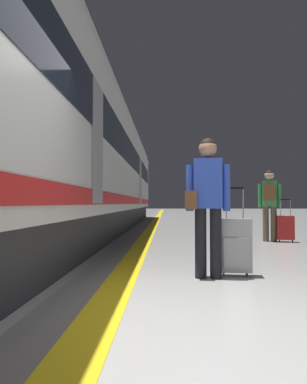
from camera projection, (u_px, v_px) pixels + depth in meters
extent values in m
plane|color=#B7B7B2|center=(181.00, 313.00, 3.01)|extent=(120.00, 120.00, 0.00)
cube|color=yellow|center=(151.00, 229.00, 13.03)|extent=(0.36, 80.00, 0.01)
cube|color=slate|center=(142.00, 229.00, 13.04)|extent=(0.58, 80.00, 0.01)
cube|color=#38383D|center=(73.00, 223.00, 10.18)|extent=(2.67, 26.14, 0.70)
cube|color=silver|center=(73.00, 159.00, 10.24)|extent=(2.90, 27.23, 2.90)
cylinder|color=silver|center=(73.00, 109.00, 10.28)|extent=(2.84, 26.69, 2.84)
cube|color=black|center=(73.00, 146.00, 10.25)|extent=(2.93, 25.60, 0.80)
cube|color=red|center=(73.00, 200.00, 10.20)|extent=(2.94, 26.69, 0.24)
cone|color=silver|center=(128.00, 189.00, 25.13)|extent=(2.75, 2.60, 2.75)
cube|color=gray|center=(98.00, 143.00, 6.10)|extent=(0.02, 0.90, 2.00)
cube|color=gray|center=(140.00, 181.00, 16.30)|extent=(0.02, 0.90, 2.00)
cylinder|color=black|center=(216.00, 243.00, 4.41)|extent=(0.14, 0.14, 0.84)
cylinder|color=black|center=(201.00, 243.00, 4.43)|extent=(0.14, 0.14, 0.84)
cube|color=blue|center=(208.00, 184.00, 4.44)|extent=(0.36, 0.24, 0.60)
cylinder|color=blue|center=(226.00, 188.00, 4.40)|extent=(0.09, 0.09, 0.56)
cylinder|color=blue|center=(190.00, 188.00, 4.46)|extent=(0.09, 0.09, 0.56)
sphere|color=#A37556|center=(208.00, 148.00, 4.45)|extent=(0.22, 0.22, 0.22)
sphere|color=black|center=(208.00, 146.00, 4.45)|extent=(0.20, 0.20, 0.20)
cube|color=brown|center=(191.00, 200.00, 4.43)|extent=(0.17, 0.29, 0.22)
cube|color=#9E9EA3|center=(235.00, 245.00, 4.53)|extent=(0.40, 0.25, 0.65)
cube|color=#9E9EA3|center=(237.00, 253.00, 4.41)|extent=(0.31, 0.04, 0.36)
cylinder|color=black|center=(247.00, 273.00, 4.57)|extent=(0.02, 0.06, 0.06)
cylinder|color=black|center=(224.00, 273.00, 4.60)|extent=(0.02, 0.06, 0.06)
cylinder|color=gray|center=(243.00, 203.00, 4.59)|extent=(0.02, 0.02, 0.38)
cylinder|color=gray|center=(226.00, 203.00, 4.61)|extent=(0.02, 0.02, 0.38)
cube|color=black|center=(235.00, 188.00, 4.61)|extent=(0.22, 0.04, 0.02)
cylinder|color=brown|center=(266.00, 224.00, 8.69)|extent=(0.14, 0.14, 0.84)
cylinder|color=brown|center=(274.00, 224.00, 8.63)|extent=(0.14, 0.14, 0.84)
cube|color=#338C4C|center=(269.00, 193.00, 8.68)|extent=(0.38, 0.29, 0.60)
cylinder|color=#338C4C|center=(260.00, 196.00, 8.76)|extent=(0.09, 0.09, 0.56)
cylinder|color=#338C4C|center=(279.00, 195.00, 8.62)|extent=(0.09, 0.09, 0.56)
sphere|color=tan|center=(269.00, 175.00, 8.69)|extent=(0.22, 0.22, 0.22)
sphere|color=black|center=(269.00, 174.00, 8.69)|extent=(0.20, 0.20, 0.20)
cube|color=brown|center=(269.00, 192.00, 8.54)|extent=(0.29, 0.21, 0.40)
cube|color=#A51E1E|center=(285.00, 228.00, 8.50)|extent=(0.41, 0.29, 0.55)
cube|color=#A51E1E|center=(285.00, 230.00, 8.62)|extent=(0.31, 0.07, 0.30)
cylinder|color=black|center=(279.00, 241.00, 8.46)|extent=(0.03, 0.06, 0.06)
cylinder|color=black|center=(293.00, 241.00, 8.40)|extent=(0.03, 0.06, 0.06)
cylinder|color=gray|center=(281.00, 208.00, 8.49)|extent=(0.02, 0.02, 0.38)
cylinder|color=gray|center=(290.00, 208.00, 8.44)|extent=(0.02, 0.02, 0.38)
cube|color=black|center=(285.00, 199.00, 8.47)|extent=(0.22, 0.06, 0.02)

